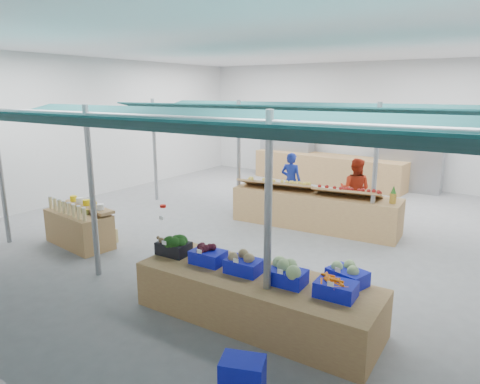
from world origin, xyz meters
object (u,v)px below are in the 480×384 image
at_px(bottle_shelf, 81,226).
at_px(fruit_counter, 314,210).
at_px(vendor_right, 355,190).
at_px(crate_stack, 243,383).
at_px(veg_counter, 255,298).
at_px(vendor_left, 291,181).

xyz_separation_m(bottle_shelf, fruit_counter, (3.62, 3.89, 0.02)).
height_order(fruit_counter, vendor_right, vendor_right).
xyz_separation_m(fruit_counter, crate_stack, (1.92, -5.99, -0.16)).
distance_m(fruit_counter, crate_stack, 6.29).
height_order(bottle_shelf, veg_counter, bottle_shelf).
bearing_deg(crate_stack, bottle_shelf, 159.21).
bearing_deg(veg_counter, fruit_counter, 102.67).
bearing_deg(fruit_counter, veg_counter, -79.97).
relative_size(fruit_counter, vendor_left, 2.50).
bearing_deg(vendor_right, vendor_left, -4.03).
distance_m(fruit_counter, vendor_left, 1.67).
relative_size(vendor_left, vendor_right, 1.00).
relative_size(bottle_shelf, vendor_right, 1.07).
bearing_deg(vendor_right, veg_counter, 91.26).
bearing_deg(vendor_left, bottle_shelf, 60.08).
bearing_deg(vendor_left, crate_stack, 109.70).
xyz_separation_m(veg_counter, fruit_counter, (-1.11, 4.45, 0.09)).
distance_m(bottle_shelf, fruit_counter, 5.31).
distance_m(bottle_shelf, vendor_left, 5.56).
height_order(veg_counter, vendor_left, vendor_left).
relative_size(bottle_shelf, fruit_counter, 0.43).
xyz_separation_m(veg_counter, vendor_right, (-0.51, 5.55, 0.45)).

